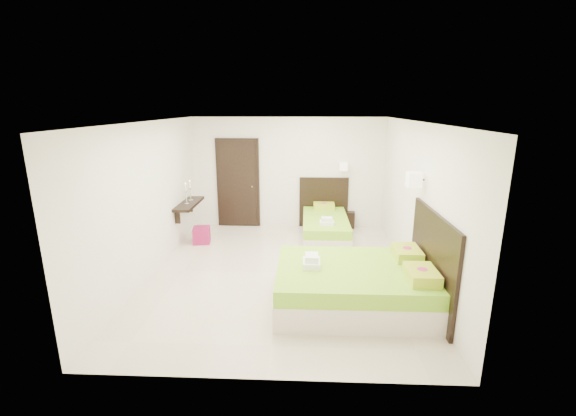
{
  "coord_description": "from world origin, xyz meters",
  "views": [
    {
      "loc": [
        0.39,
        -6.25,
        2.85
      ],
      "look_at": [
        0.1,
        0.3,
        1.1
      ],
      "focal_mm": 24.0,
      "sensor_mm": 36.0,
      "label": 1
    }
  ],
  "objects_px": {
    "ottoman": "(202,235)",
    "bed_single": "(325,226)",
    "bed_double": "(359,283)",
    "nightstand": "(345,218)"
  },
  "relations": [
    {
      "from": "ottoman",
      "to": "bed_single",
      "type": "bearing_deg",
      "value": 8.95
    },
    {
      "from": "bed_single",
      "to": "nightstand",
      "type": "xyz_separation_m",
      "value": [
        0.53,
        0.9,
        -0.09
      ]
    },
    {
      "from": "nightstand",
      "to": "ottoman",
      "type": "height_order",
      "value": "nightstand"
    },
    {
      "from": "nightstand",
      "to": "ottoman",
      "type": "distance_m",
      "value": 3.44
    },
    {
      "from": "bed_double",
      "to": "ottoman",
      "type": "distance_m",
      "value": 3.91
    },
    {
      "from": "bed_single",
      "to": "bed_double",
      "type": "bearing_deg",
      "value": -83.0
    },
    {
      "from": "bed_double",
      "to": "ottoman",
      "type": "xyz_separation_m",
      "value": [
        -3.01,
        2.5,
        -0.16
      ]
    },
    {
      "from": "bed_double",
      "to": "nightstand",
      "type": "distance_m",
      "value": 3.82
    },
    {
      "from": "bed_double",
      "to": "ottoman",
      "type": "relative_size",
      "value": 6.56
    },
    {
      "from": "bed_double",
      "to": "nightstand",
      "type": "height_order",
      "value": "bed_double"
    }
  ]
}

